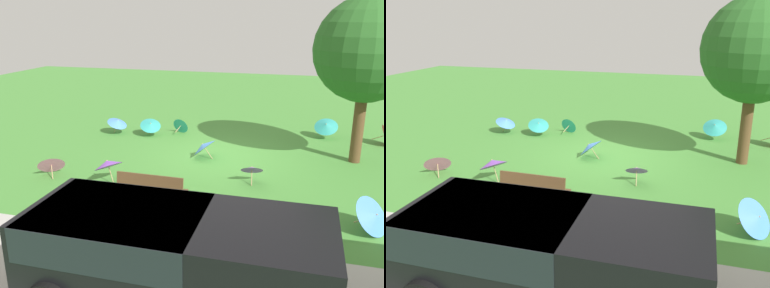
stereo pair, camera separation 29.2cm
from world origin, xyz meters
TOP-DOWN VIEW (x-y plane):
  - ground at (0.00, 0.00)m, footprint 40.00×40.00m
  - van_dark at (-0.61, 7.27)m, footprint 4.62×2.15m
  - park_bench at (0.81, 4.21)m, footprint 1.61×0.50m
  - shade_tree at (-4.03, -0.59)m, footprint 3.05×3.05m
  - parasol_blue_0 at (0.56, 0.30)m, footprint 0.86×0.94m
  - parasol_pink_0 at (4.33, 2.92)m, footprint 0.96×0.93m
  - parasol_teal_1 at (-3.22, -3.00)m, footprint 0.93×0.88m
  - parasol_blue_1 at (-4.01, 4.01)m, footprint 1.05×1.10m
  - parasol_teal_2 at (3.08, -1.60)m, footprint 1.02×1.01m
  - parasol_teal_3 at (2.09, -2.30)m, footprint 0.68×0.68m
  - parasol_purple_0 at (-1.20, 1.94)m, footprint 0.68×0.64m
  - parasol_purple_1 at (2.55, 2.96)m, footprint 1.07×1.07m
  - parasol_blue_4 at (4.40, -1.56)m, footprint 0.96×0.96m

SIDE VIEW (x-z plane):
  - ground at x=0.00m, z-range 0.00..0.00m
  - parasol_teal_3 at x=2.09m, z-range 0.00..0.61m
  - parasol_pink_0 at x=4.33m, z-range 0.01..0.68m
  - parasol_blue_0 at x=0.56m, z-range 0.03..0.74m
  - parasol_purple_0 at x=-1.20m, z-range 0.09..0.68m
  - parasol_blue_1 at x=-4.01m, z-range 0.00..0.78m
  - parasol_teal_2 at x=3.08m, z-range 0.10..0.78m
  - parasol_blue_4 at x=4.40m, z-range 0.11..0.81m
  - park_bench at x=0.81m, z-range 0.01..0.92m
  - parasol_teal_1 at x=-3.22m, z-range 0.10..0.89m
  - parasol_purple_1 at x=2.55m, z-range 0.14..0.91m
  - van_dark at x=-0.61m, z-range 0.15..1.68m
  - shade_tree at x=-4.03m, z-range 0.92..5.85m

